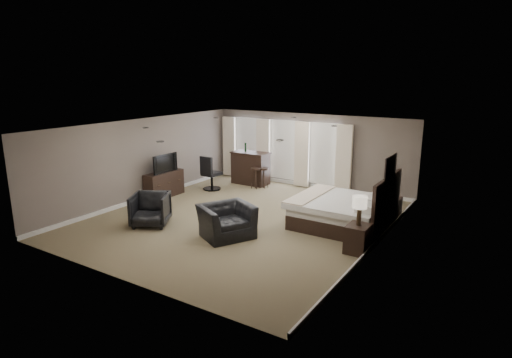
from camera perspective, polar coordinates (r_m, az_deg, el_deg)
The scene contains 16 objects.
room at distance 11.62m, azimuth -1.89°, elevation 0.68°, with size 7.60×8.60×2.64m.
window_bay at distance 15.58m, azimuth 3.57°, elevation 3.69°, with size 5.25×0.20×2.30m.
bed at distance 11.46m, azimuth 11.71°, elevation -2.63°, with size 2.36×2.25×1.50m, color silver.
nightstand_near at distance 10.02m, azimuth 13.40°, elevation -7.74°, with size 0.48×0.59×0.64m, color black.
nightstand_far at distance 12.68m, azimuth 17.72°, elevation -3.62°, with size 0.42×0.52×0.56m, color black.
lamp_near at distance 9.80m, azimuth 13.62°, elevation -4.15°, with size 0.33×0.33×0.68m, color beige.
lamp_far at distance 12.51m, azimuth 17.93°, elevation -0.98°, with size 0.31×0.31×0.65m, color beige.
wall_art at distance 10.90m, azimuth 17.48°, elevation 1.59°, with size 0.04×0.96×0.56m, color slate.
dresser at distance 14.36m, azimuth -12.15°, elevation -0.69°, with size 0.46×1.43×0.83m, color black.
tv at distance 14.25m, azimuth -12.24°, elevation 1.19°, with size 1.04×0.60×0.14m, color black.
armchair_near at distance 10.61m, azimuth -3.97°, elevation -4.90°, with size 1.24×0.81×1.08m, color black.
armchair_far at distance 11.72m, azimuth -13.91°, elevation -3.76°, with size 0.93×0.87×0.96m, color black.
bar_counter at distance 15.65m, azimuth -0.73°, elevation 1.50°, with size 1.37×0.71×1.19m, color black.
bar_stool_left at distance 15.06m, azimuth -0.04°, elevation 0.12°, with size 0.35×0.35×0.74m, color black.
bar_stool_right at distance 15.13m, azimuth 1.04°, elevation 0.15°, with size 0.34×0.34×0.72m, color black.
desk_chair at distance 14.91m, azimuth -5.94°, elevation 0.83°, with size 0.62×0.62×1.21m, color black.
Camera 1 is at (6.36, -9.35, 3.94)m, focal length 30.00 mm.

